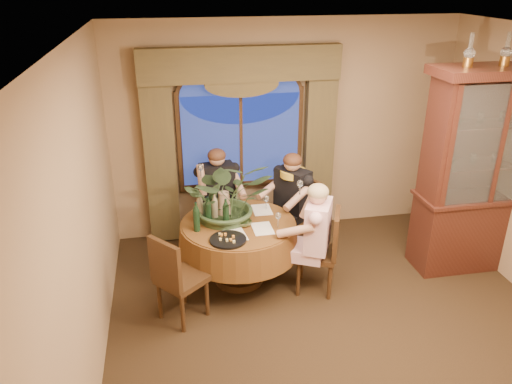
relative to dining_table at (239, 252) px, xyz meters
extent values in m
plane|color=black|center=(0.83, -1.25, -0.38)|extent=(5.00, 5.00, 0.00)
plane|color=#947757|center=(0.83, 1.25, 1.02)|extent=(4.50, 0.00, 4.50)
plane|color=white|center=(0.83, -1.25, 2.42)|extent=(5.00, 5.00, 0.00)
cube|color=#483F27|center=(-0.80, 1.13, 0.80)|extent=(0.38, 0.14, 2.32)
cube|color=#483F27|center=(1.26, 1.13, 0.80)|extent=(0.38, 0.14, 2.32)
cylinder|color=maroon|center=(0.00, 0.00, 0.00)|extent=(1.78, 1.78, 0.75)
cube|color=#34140E|center=(2.80, -0.14, 0.82)|extent=(1.47, 0.58, 2.39)
cube|color=black|center=(0.81, -0.32, 0.10)|extent=(0.55, 0.55, 0.96)
cube|color=black|center=(0.78, 0.49, 0.10)|extent=(0.58, 0.58, 0.96)
cube|color=black|center=(-0.06, 0.89, 0.10)|extent=(0.45, 0.45, 0.96)
cube|color=black|center=(-0.66, -0.56, 0.10)|extent=(0.59, 0.59, 0.96)
imported|color=#344E2D|center=(-0.09, 0.14, 0.99)|extent=(0.96, 1.06, 0.83)
imported|color=#4A542E|center=(0.05, -0.08, 0.40)|extent=(0.17, 0.17, 0.05)
cylinder|color=black|center=(-0.17, -0.39, 0.39)|extent=(0.38, 0.38, 0.02)
cylinder|color=black|center=(-0.33, 0.01, 0.54)|extent=(0.07, 0.07, 0.33)
cylinder|color=tan|center=(-0.25, 0.08, 0.54)|extent=(0.07, 0.07, 0.33)
cylinder|color=tan|center=(-0.40, 0.13, 0.54)|extent=(0.07, 0.07, 0.33)
cylinder|color=black|center=(-0.46, -0.11, 0.54)|extent=(0.07, 0.07, 0.33)
cylinder|color=black|center=(-0.14, -0.08, 0.54)|extent=(0.07, 0.07, 0.33)
cylinder|color=black|center=(-0.27, 0.16, 0.54)|extent=(0.07, 0.07, 0.33)
cube|color=white|center=(0.23, -0.20, 0.38)|extent=(0.22, 0.30, 0.00)
cube|color=white|center=(0.32, 0.26, 0.38)|extent=(0.21, 0.30, 0.00)
cube|color=white|center=(-0.07, -0.28, 0.38)|extent=(0.24, 0.32, 0.00)
camera|label=1|loc=(-0.71, -4.85, 2.91)|focal=35.00mm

